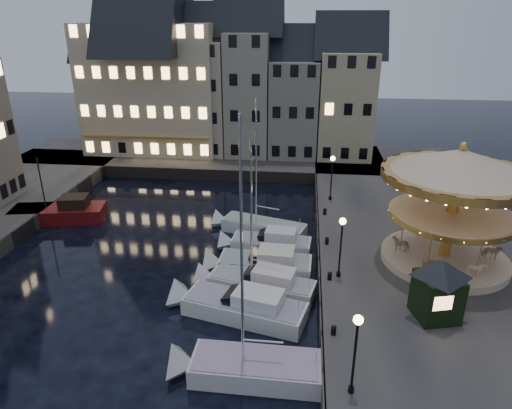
# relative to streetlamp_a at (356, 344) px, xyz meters

# --- Properties ---
(ground) EXTENTS (160.00, 160.00, 0.00)m
(ground) POSITION_rel_streetlamp_a_xyz_m (-7.20, 9.00, -4.02)
(ground) COLOR black
(ground) RESTS_ON ground
(quay_east) EXTENTS (16.00, 56.00, 1.30)m
(quay_east) POSITION_rel_streetlamp_a_xyz_m (6.80, 15.00, -3.37)
(quay_east) COLOR #474442
(quay_east) RESTS_ON ground
(quay_north) EXTENTS (44.00, 12.00, 1.30)m
(quay_north) POSITION_rel_streetlamp_a_xyz_m (-15.20, 37.00, -3.37)
(quay_north) COLOR #474442
(quay_north) RESTS_ON ground
(quaywall_e) EXTENTS (0.15, 44.00, 1.30)m
(quaywall_e) POSITION_rel_streetlamp_a_xyz_m (-1.20, 15.00, -3.37)
(quaywall_e) COLOR #47423A
(quaywall_e) RESTS_ON ground
(quaywall_n) EXTENTS (48.00, 0.15, 1.30)m
(quaywall_n) POSITION_rel_streetlamp_a_xyz_m (-13.20, 31.00, -3.37)
(quaywall_n) COLOR #47423A
(quaywall_n) RESTS_ON ground
(streetlamp_a) EXTENTS (0.44, 0.44, 4.17)m
(streetlamp_a) POSITION_rel_streetlamp_a_xyz_m (0.00, 0.00, 0.00)
(streetlamp_a) COLOR black
(streetlamp_a) RESTS_ON quay_east
(streetlamp_b) EXTENTS (0.44, 0.44, 4.17)m
(streetlamp_b) POSITION_rel_streetlamp_a_xyz_m (0.00, 10.00, 0.00)
(streetlamp_b) COLOR black
(streetlamp_b) RESTS_ON quay_east
(streetlamp_c) EXTENTS (0.44, 0.44, 4.17)m
(streetlamp_c) POSITION_rel_streetlamp_a_xyz_m (0.00, 23.50, 0.00)
(streetlamp_c) COLOR black
(streetlamp_c) RESTS_ON quay_east
(streetlamp_d) EXTENTS (0.44, 0.44, 4.17)m
(streetlamp_d) POSITION_rel_streetlamp_a_xyz_m (11.30, 17.00, 0.00)
(streetlamp_d) COLOR black
(streetlamp_d) RESTS_ON quay_east
(bollard_a) EXTENTS (0.30, 0.30, 0.57)m
(bollard_a) POSITION_rel_streetlamp_a_xyz_m (-0.60, 4.00, -2.41)
(bollard_a) COLOR black
(bollard_a) RESTS_ON quay_east
(bollard_b) EXTENTS (0.30, 0.30, 0.57)m
(bollard_b) POSITION_rel_streetlamp_a_xyz_m (-0.60, 9.50, -2.41)
(bollard_b) COLOR black
(bollard_b) RESTS_ON quay_east
(bollard_c) EXTENTS (0.30, 0.30, 0.57)m
(bollard_c) POSITION_rel_streetlamp_a_xyz_m (-0.60, 14.50, -2.41)
(bollard_c) COLOR black
(bollard_c) RESTS_ON quay_east
(bollard_d) EXTENTS (0.30, 0.30, 0.57)m
(bollard_d) POSITION_rel_streetlamp_a_xyz_m (-0.60, 20.00, -2.41)
(bollard_d) COLOR black
(bollard_d) RESTS_ON quay_east
(townhouse_na) EXTENTS (5.50, 8.00, 12.80)m
(townhouse_na) POSITION_rel_streetlamp_a_xyz_m (-26.70, 39.00, 3.76)
(townhouse_na) COLOR gray
(townhouse_na) RESTS_ON quay_north
(townhouse_nb) EXTENTS (6.16, 8.00, 13.80)m
(townhouse_nb) POSITION_rel_streetlamp_a_xyz_m (-21.25, 39.00, 4.26)
(townhouse_nb) COLOR gray
(townhouse_nb) RESTS_ON quay_north
(townhouse_nc) EXTENTS (6.82, 8.00, 14.80)m
(townhouse_nc) POSITION_rel_streetlamp_a_xyz_m (-15.20, 39.00, 4.76)
(townhouse_nc) COLOR tan
(townhouse_nc) RESTS_ON quay_north
(townhouse_nd) EXTENTS (5.50, 8.00, 15.80)m
(townhouse_nd) POSITION_rel_streetlamp_a_xyz_m (-9.45, 39.00, 5.26)
(townhouse_nd) COLOR gray
(townhouse_nd) RESTS_ON quay_north
(townhouse_ne) EXTENTS (6.16, 8.00, 12.80)m
(townhouse_ne) POSITION_rel_streetlamp_a_xyz_m (-4.00, 39.00, 3.76)
(townhouse_ne) COLOR gray
(townhouse_ne) RESTS_ON quay_north
(townhouse_nf) EXTENTS (6.82, 8.00, 13.80)m
(townhouse_nf) POSITION_rel_streetlamp_a_xyz_m (2.05, 39.00, 4.26)
(townhouse_nf) COLOR tan
(townhouse_nf) RESTS_ON quay_north
(hotel_corner) EXTENTS (17.60, 9.00, 16.80)m
(hotel_corner) POSITION_rel_streetlamp_a_xyz_m (-21.20, 39.00, 5.76)
(hotel_corner) COLOR beige
(hotel_corner) RESTS_ON quay_north
(motorboat_a) EXTENTS (7.64, 2.61, 12.81)m
(motorboat_a) POSITION_rel_streetlamp_a_xyz_m (-5.10, 1.81, -3.48)
(motorboat_a) COLOR silver
(motorboat_a) RESTS_ON ground
(motorboat_b) EXTENTS (8.58, 4.36, 2.15)m
(motorboat_b) POSITION_rel_streetlamp_a_xyz_m (-6.17, 6.88, -3.37)
(motorboat_b) COLOR silver
(motorboat_b) RESTS_ON ground
(motorboat_c) EXTENTS (8.09, 3.71, 10.73)m
(motorboat_c) POSITION_rel_streetlamp_a_xyz_m (-5.39, 9.50, -3.34)
(motorboat_c) COLOR silver
(motorboat_c) RESTS_ON ground
(motorboat_d) EXTENTS (7.62, 2.81, 2.15)m
(motorboat_d) POSITION_rel_streetlamp_a_xyz_m (-5.42, 12.05, -3.38)
(motorboat_d) COLOR silver
(motorboat_d) RESTS_ON ground
(motorboat_e) EXTENTS (7.18, 2.59, 2.15)m
(motorboat_e) POSITION_rel_streetlamp_a_xyz_m (-5.23, 15.29, -3.38)
(motorboat_e) COLOR silver
(motorboat_e) RESTS_ON ground
(motorboat_f) EXTENTS (8.05, 4.21, 10.76)m
(motorboat_f) POSITION_rel_streetlamp_a_xyz_m (-6.24, 18.52, -3.49)
(motorboat_f) COLOR silver
(motorboat_f) RESTS_ON ground
(red_fishing_boat) EXTENTS (8.33, 4.18, 6.09)m
(red_fishing_boat) POSITION_rel_streetlamp_a_xyz_m (-24.02, 19.03, -3.31)
(red_fishing_boat) COLOR maroon
(red_fishing_boat) RESTS_ON ground
(carousel) EXTENTS (9.71, 9.71, 8.50)m
(carousel) POSITION_rel_streetlamp_a_xyz_m (7.37, 12.77, 2.88)
(carousel) COLOR beige
(carousel) RESTS_ON quay_east
(ticket_kiosk) EXTENTS (3.49, 3.49, 4.08)m
(ticket_kiosk) POSITION_rel_streetlamp_a_xyz_m (5.12, 6.23, -0.29)
(ticket_kiosk) COLOR black
(ticket_kiosk) RESTS_ON quay_east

